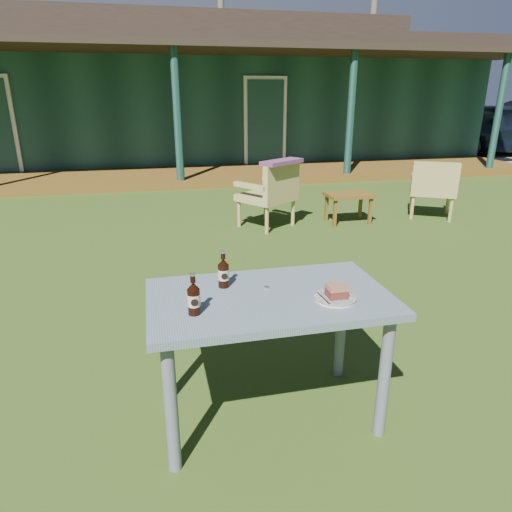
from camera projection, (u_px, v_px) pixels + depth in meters
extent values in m
plane|color=#334916|center=(223.00, 295.00, 3.97)|extent=(80.00, 80.00, 0.00)
cube|color=#153831|center=(166.00, 107.00, 12.24)|extent=(15.00, 6.00, 2.60)
cube|color=black|center=(162.00, 48.00, 11.75)|extent=(15.80, 6.80, 0.30)
cube|color=black|center=(161.00, 31.00, 11.62)|extent=(12.00, 3.50, 0.60)
cube|color=brown|center=(178.00, 177.00, 9.08)|extent=(15.00, 1.80, 0.16)
cube|color=black|center=(171.00, 47.00, 8.28)|extent=(15.40, 2.00, 0.12)
cylinder|color=#153831|center=(178.00, 119.00, 7.96)|extent=(0.14, 0.14, 2.45)
cylinder|color=#153831|center=(350.00, 117.00, 8.65)|extent=(0.14, 0.14, 2.45)
cylinder|color=#153831|center=(498.00, 115.00, 9.34)|extent=(0.14, 0.14, 2.45)
cube|color=white|center=(265.00, 125.00, 10.00)|extent=(0.95, 0.06, 2.00)
cube|color=#193D38|center=(265.00, 125.00, 9.97)|extent=(0.80, 0.04, 1.85)
cylinder|color=brown|center=(221.00, 18.00, 19.97)|extent=(0.28, 0.28, 9.50)
imported|color=black|center=(504.00, 129.00, 12.66)|extent=(4.54, 2.90, 1.44)
cube|color=slate|center=(270.00, 298.00, 2.27)|extent=(1.20, 0.70, 0.04)
cylinder|color=slate|center=(171.00, 408.00, 2.03)|extent=(0.06, 0.06, 0.68)
cylinder|color=slate|center=(384.00, 377.00, 2.25)|extent=(0.06, 0.06, 0.68)
cylinder|color=slate|center=(166.00, 346.00, 2.53)|extent=(0.06, 0.06, 0.68)
cylinder|color=slate|center=(341.00, 326.00, 2.75)|extent=(0.06, 0.06, 0.68)
cylinder|color=silver|center=(335.00, 298.00, 2.21)|extent=(0.20, 0.20, 0.01)
cylinder|color=olive|center=(335.00, 297.00, 2.21)|extent=(0.20, 0.20, 0.00)
cube|color=#4F2119|center=(336.00, 293.00, 2.20)|extent=(0.09, 0.08, 0.04)
cube|color=#915841|center=(337.00, 287.00, 2.19)|extent=(0.09, 0.09, 0.02)
cube|color=silver|center=(323.00, 298.00, 2.18)|extent=(0.02, 0.14, 0.00)
cylinder|color=black|center=(224.00, 276.00, 2.34)|extent=(0.06, 0.06, 0.12)
cone|color=black|center=(223.00, 262.00, 2.31)|extent=(0.06, 0.06, 0.03)
cylinder|color=black|center=(223.00, 256.00, 2.30)|extent=(0.02, 0.02, 0.03)
cylinder|color=silver|center=(223.00, 252.00, 2.29)|extent=(0.03, 0.03, 0.01)
cylinder|color=#BEB087|center=(224.00, 274.00, 2.33)|extent=(0.06, 0.06, 0.06)
cylinder|color=black|center=(224.00, 276.00, 2.31)|extent=(0.03, 0.00, 0.03)
cylinder|color=black|center=(194.00, 302.00, 2.05)|extent=(0.06, 0.06, 0.12)
cone|color=black|center=(193.00, 286.00, 2.02)|extent=(0.06, 0.06, 0.03)
cylinder|color=black|center=(193.00, 279.00, 2.01)|extent=(0.02, 0.02, 0.03)
cylinder|color=silver|center=(193.00, 274.00, 2.00)|extent=(0.03, 0.03, 0.01)
cylinder|color=#BEB087|center=(194.00, 300.00, 2.04)|extent=(0.06, 0.06, 0.06)
cylinder|color=black|center=(195.00, 303.00, 2.02)|extent=(0.03, 0.00, 0.03)
cylinder|color=silver|center=(267.00, 287.00, 2.34)|extent=(0.03, 0.03, 0.01)
cube|color=#A09650|center=(266.00, 197.00, 5.92)|extent=(0.84, 0.83, 0.09)
cube|color=#A09650|center=(282.00, 180.00, 5.67)|extent=(0.56, 0.41, 0.41)
cube|color=#A09650|center=(279.00, 180.00, 6.06)|extent=(0.36, 0.49, 0.06)
cube|color=#A09650|center=(251.00, 186.00, 5.68)|extent=(0.36, 0.49, 0.06)
cylinder|color=#A09650|center=(265.00, 207.00, 6.32)|extent=(0.05, 0.05, 0.34)
cylinder|color=#A09650|center=(239.00, 214.00, 5.96)|extent=(0.05, 0.05, 0.34)
cylinder|color=#A09650|center=(293.00, 213.00, 6.02)|extent=(0.05, 0.05, 0.34)
cylinder|color=#A09650|center=(267.00, 220.00, 5.65)|extent=(0.05, 0.05, 0.34)
cube|color=#A09650|center=(432.00, 191.00, 6.39)|extent=(0.79, 0.77, 0.08)
cube|color=#A09650|center=(436.00, 177.00, 6.09)|extent=(0.55, 0.36, 0.39)
cube|color=#A09650|center=(454.00, 179.00, 6.27)|extent=(0.31, 0.48, 0.06)
cube|color=#A09650|center=(414.00, 177.00, 6.42)|extent=(0.31, 0.48, 0.06)
cylinder|color=#A09650|center=(448.00, 203.00, 6.59)|extent=(0.05, 0.05, 0.33)
cylinder|color=#A09650|center=(412.00, 200.00, 6.73)|extent=(0.05, 0.05, 0.33)
cylinder|color=#A09650|center=(451.00, 210.00, 6.18)|extent=(0.05, 0.05, 0.33)
cylinder|color=#A09650|center=(412.00, 208.00, 6.32)|extent=(0.05, 0.05, 0.33)
cube|color=#653459|center=(282.00, 162.00, 5.59)|extent=(0.62, 0.52, 0.05)
cube|color=brown|center=(349.00, 195.00, 6.07)|extent=(0.60, 0.40, 0.04)
cube|color=brown|center=(335.00, 213.00, 5.95)|extent=(0.04, 0.04, 0.36)
cube|color=brown|center=(370.00, 211.00, 6.05)|extent=(0.04, 0.04, 0.36)
cube|color=brown|center=(326.00, 208.00, 6.22)|extent=(0.04, 0.04, 0.36)
cube|color=brown|center=(360.00, 206.00, 6.33)|extent=(0.04, 0.04, 0.36)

